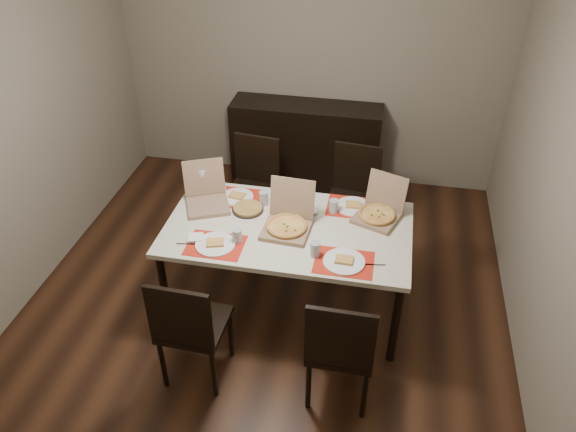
# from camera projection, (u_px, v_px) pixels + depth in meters

# --- Properties ---
(ground) EXTENTS (3.80, 4.00, 0.02)m
(ground) POSITION_uv_depth(u_px,v_px,m) (268.00, 297.00, 4.61)
(ground) COLOR #3C2112
(ground) RESTS_ON ground
(room_walls) EXTENTS (3.84, 4.02, 2.62)m
(room_walls) POSITION_uv_depth(u_px,v_px,m) (277.00, 74.00, 3.94)
(room_walls) COLOR gray
(room_walls) RESTS_ON ground
(sideboard) EXTENTS (1.50, 0.40, 0.90)m
(sideboard) POSITION_uv_depth(u_px,v_px,m) (306.00, 146.00, 5.77)
(sideboard) COLOR black
(sideboard) RESTS_ON ground
(dining_table) EXTENTS (1.80, 1.00, 0.75)m
(dining_table) POSITION_uv_depth(u_px,v_px,m) (288.00, 234.00, 4.16)
(dining_table) COLOR beige
(dining_table) RESTS_ON ground
(chair_near_left) EXTENTS (0.43, 0.43, 0.93)m
(chair_near_left) POSITION_uv_depth(u_px,v_px,m) (189.00, 326.00, 3.64)
(chair_near_left) COLOR black
(chair_near_left) RESTS_ON ground
(chair_near_right) EXTENTS (0.42, 0.42, 0.93)m
(chair_near_right) POSITION_uv_depth(u_px,v_px,m) (341.00, 346.00, 3.50)
(chair_near_right) COLOR black
(chair_near_right) RESTS_ON ground
(chair_far_left) EXTENTS (0.47, 0.47, 0.93)m
(chair_far_left) POSITION_uv_depth(u_px,v_px,m) (253.00, 183.00, 5.06)
(chair_far_left) COLOR black
(chair_far_left) RESTS_ON ground
(chair_far_right) EXTENTS (0.46, 0.46, 0.93)m
(chair_far_right) POSITION_uv_depth(u_px,v_px,m) (353.00, 193.00, 4.93)
(chair_far_right) COLOR black
(chair_far_right) RESTS_ON ground
(setting_near_left) EXTENTS (0.48, 0.30, 0.11)m
(setting_near_left) POSITION_uv_depth(u_px,v_px,m) (218.00, 242.00, 3.94)
(setting_near_left) COLOR red
(setting_near_left) RESTS_ON dining_table
(setting_near_right) EXTENTS (0.52, 0.30, 0.11)m
(setting_near_right) POSITION_uv_depth(u_px,v_px,m) (337.00, 258.00, 3.80)
(setting_near_right) COLOR red
(setting_near_right) RESTS_ON dining_table
(setting_far_left) EXTENTS (0.51, 0.30, 0.11)m
(setting_far_left) POSITION_uv_depth(u_px,v_px,m) (242.00, 197.00, 4.41)
(setting_far_left) COLOR red
(setting_far_left) RESTS_ON dining_table
(setting_far_right) EXTENTS (0.49, 0.30, 0.11)m
(setting_far_right) POSITION_uv_depth(u_px,v_px,m) (348.00, 206.00, 4.30)
(setting_far_right) COLOR red
(setting_far_right) RESTS_ON dining_table
(napkin_loose) EXTENTS (0.16, 0.16, 0.02)m
(napkin_loose) POSITION_uv_depth(u_px,v_px,m) (283.00, 225.00, 4.12)
(napkin_loose) COLOR white
(napkin_loose) RESTS_ON dining_table
(pizza_box_center) EXTENTS (0.35, 0.39, 0.33)m
(pizza_box_center) POSITION_uv_depth(u_px,v_px,m) (288.00, 223.00, 4.07)
(pizza_box_center) COLOR #82634B
(pizza_box_center) RESTS_ON dining_table
(pizza_box_right) EXTENTS (0.40, 0.42, 0.31)m
(pizza_box_right) POSITION_uv_depth(u_px,v_px,m) (379.00, 212.00, 4.19)
(pizza_box_right) COLOR #82634B
(pizza_box_right) RESTS_ON dining_table
(pizza_box_left) EXTENTS (0.43, 0.45, 0.32)m
(pizza_box_left) POSITION_uv_depth(u_px,v_px,m) (207.00, 198.00, 4.33)
(pizza_box_left) COLOR #82634B
(pizza_box_left) RESTS_ON dining_table
(faina_plate) EXTENTS (0.24, 0.24, 0.03)m
(faina_plate) POSITION_uv_depth(u_px,v_px,m) (248.00, 209.00, 4.29)
(faina_plate) COLOR black
(faina_plate) RESTS_ON dining_table
(dip_bowl) EXTENTS (0.13, 0.13, 0.03)m
(dip_bowl) POSITION_uv_depth(u_px,v_px,m) (311.00, 211.00, 4.27)
(dip_bowl) COLOR white
(dip_bowl) RESTS_ON dining_table
(soda_bottle) EXTENTS (0.09, 0.09, 0.27)m
(soda_bottle) POSITION_uv_depth(u_px,v_px,m) (202.00, 181.00, 4.42)
(soda_bottle) COLOR silver
(soda_bottle) RESTS_ON dining_table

